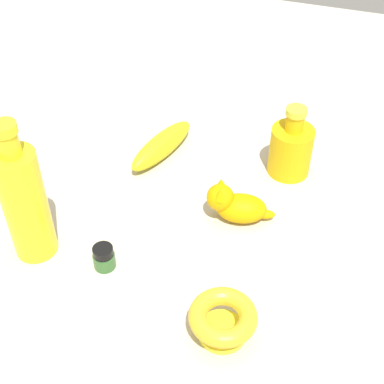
# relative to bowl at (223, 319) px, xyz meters

# --- Properties ---
(ground) EXTENTS (2.00, 2.00, 0.00)m
(ground) POSITION_rel_bowl_xyz_m (0.22, 0.12, -0.04)
(ground) COLOR #BCB29E
(bowl) EXTENTS (0.10, 0.10, 0.06)m
(bowl) POSITION_rel_bowl_xyz_m (0.00, 0.00, 0.00)
(bowl) COLOR yellow
(bowl) RESTS_ON ground
(nail_polish_jar) EXTENTS (0.04, 0.04, 0.04)m
(nail_polish_jar) POSITION_rel_bowl_xyz_m (0.06, 0.22, -0.02)
(nail_polish_jar) COLOR #31612B
(nail_polish_jar) RESTS_ON ground
(banana) EXTENTS (0.19, 0.10, 0.05)m
(banana) POSITION_rel_bowl_xyz_m (0.38, 0.24, -0.01)
(banana) COLOR gold
(banana) RESTS_ON ground
(cat_figurine) EXTENTS (0.08, 0.13, 0.08)m
(cat_figurine) POSITION_rel_bowl_xyz_m (0.24, 0.05, -0.00)
(cat_figurine) COLOR #D19B04
(cat_figurine) RESTS_ON ground
(bottle_short) EXTENTS (0.08, 0.08, 0.15)m
(bottle_short) POSITION_rel_bowl_xyz_m (0.41, -0.02, 0.02)
(bottle_short) COLOR #E1AE0D
(bottle_short) RESTS_ON ground
(bottle_tall) EXTENTS (0.07, 0.07, 0.26)m
(bottle_tall) POSITION_rel_bowl_xyz_m (0.06, 0.35, 0.07)
(bottle_tall) COLOR yellow
(bottle_tall) RESTS_ON ground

